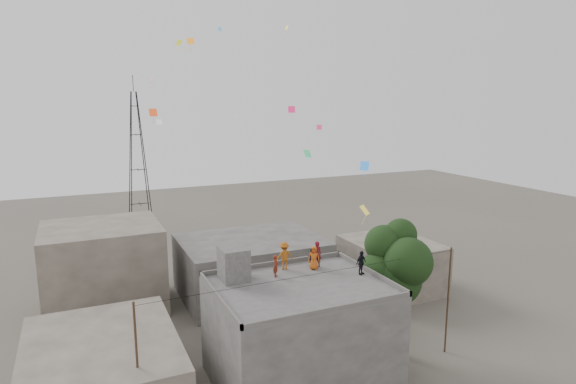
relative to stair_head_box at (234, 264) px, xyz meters
name	(u,v)px	position (x,y,z in m)	size (l,w,h in m)	color
ground	(299,380)	(3.20, -2.60, -7.10)	(140.00, 140.00, 0.00)	#4F4A41
main_building	(299,334)	(3.20, -2.60, -4.05)	(10.00, 8.00, 6.10)	#454340
parapet	(300,283)	(3.20, -2.60, -0.85)	(10.00, 8.00, 0.30)	#454340
stair_head_box	(234,264)	(0.00, 0.00, 0.00)	(1.60, 1.80, 2.00)	#454340
neighbor_west	(103,375)	(-7.80, -0.60, -5.10)	(8.00, 10.00, 4.00)	#564E44
neighbor_north	(251,266)	(5.20, 11.40, -4.60)	(12.00, 9.00, 5.00)	#454340
neighbor_northwest	(103,267)	(-6.80, 13.40, -3.60)	(9.00, 8.00, 7.00)	#564E44
neighbor_east	(391,265)	(17.20, 7.40, -4.90)	(7.00, 8.00, 4.40)	#564E44
tree	(396,265)	(10.57, -2.00, -1.00)	(4.90, 4.60, 9.10)	black
utility_line	(317,329)	(3.70, -3.85, -3.27)	(20.12, 0.62, 7.40)	black
transmission_tower	(138,162)	(-0.80, 37.40, 1.97)	(2.97, 2.97, 20.01)	black
person_red_adult	(317,254)	(5.63, -0.09, -0.13)	(0.64, 0.42, 1.75)	maroon
person_orange_child	(314,258)	(5.26, -0.40, -0.23)	(0.75, 0.49, 1.54)	#C25416
person_dark_child	(312,257)	(5.45, 0.24, -0.38)	(0.60, 0.47, 1.23)	black
person_dark_adult	(361,263)	(7.53, -2.45, -0.24)	(0.89, 0.37, 1.52)	black
person_orange_adult	(284,256)	(3.54, 0.41, -0.10)	(1.16, 0.67, 1.80)	#A25012
person_red_child	(276,266)	(2.51, -0.62, -0.31)	(0.50, 0.33, 1.38)	maroon
kites	(275,115)	(4.33, 3.71, 8.74)	(14.78, 18.10, 12.94)	#DE4517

